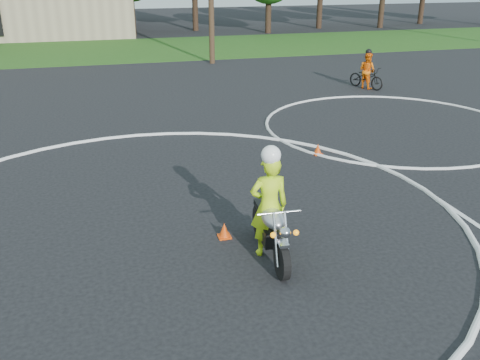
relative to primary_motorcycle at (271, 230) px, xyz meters
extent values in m
plane|color=black|center=(-1.63, -1.08, -0.54)|extent=(120.00, 120.00, 0.00)
cube|color=#1E4714|center=(-1.63, 25.92, -0.53)|extent=(120.00, 10.00, 0.02)
torus|color=silver|center=(-1.63, 1.92, -0.53)|extent=(12.12, 12.12, 0.12)
torus|color=silver|center=(6.37, 6.92, -0.53)|extent=(8.10, 8.10, 0.10)
cylinder|color=black|center=(-0.04, -0.69, -0.22)|extent=(0.16, 0.64, 0.63)
cylinder|color=black|center=(0.03, 0.78, -0.22)|extent=(0.16, 0.64, 0.63)
cube|color=black|center=(0.00, 0.09, -0.12)|extent=(0.32, 0.59, 0.32)
ellipsoid|color=silver|center=(-0.01, -0.12, 0.28)|extent=(0.41, 0.69, 0.29)
cube|color=black|center=(0.02, 0.41, 0.24)|extent=(0.30, 0.64, 0.11)
cylinder|color=silver|center=(-0.13, -0.61, 0.15)|extent=(0.06, 0.38, 0.85)
cylinder|color=white|center=(0.06, -0.61, 0.15)|extent=(0.06, 0.38, 0.85)
cube|color=silver|center=(-0.04, -0.72, 0.11)|extent=(0.16, 0.24, 0.05)
cylinder|color=silver|center=(-0.02, -0.43, 0.54)|extent=(0.74, 0.07, 0.04)
sphere|color=silver|center=(-0.04, -0.80, 0.36)|extent=(0.19, 0.19, 0.19)
sphere|color=orange|center=(-0.23, -0.77, 0.32)|extent=(0.09, 0.09, 0.09)
sphere|color=orange|center=(0.15, -0.79, 0.32)|extent=(0.09, 0.09, 0.09)
cylinder|color=silver|center=(0.19, 0.51, -0.22)|extent=(0.12, 0.84, 0.08)
imported|color=#BDE918|center=(0.00, 0.14, 0.39)|extent=(0.70, 0.48, 1.86)
sphere|color=white|center=(0.00, 0.09, 1.35)|extent=(0.34, 0.34, 0.34)
imported|color=black|center=(8.25, 12.22, -0.09)|extent=(1.24, 1.79, 0.89)
imported|color=orange|center=(8.25, 12.22, 0.20)|extent=(0.81, 0.89, 1.48)
sphere|color=black|center=(8.25, 12.22, 0.96)|extent=(0.26, 0.26, 0.26)
cone|color=#E3440B|center=(2.98, 4.93, -0.39)|extent=(0.22, 0.22, 0.30)
cube|color=#E3440B|center=(2.98, 4.93, -0.52)|extent=(0.24, 0.24, 0.03)
cone|color=#E3440B|center=(-0.62, 0.94, -0.39)|extent=(0.22, 0.22, 0.30)
cube|color=#E3440B|center=(-0.62, 0.94, -0.52)|extent=(0.24, 0.24, 0.03)
cylinder|color=#382619|center=(0.37, 32.92, 1.08)|extent=(0.44, 0.44, 3.24)
cylinder|color=#382619|center=(5.37, 34.92, 1.44)|extent=(0.44, 0.44, 3.96)
cylinder|color=#382619|center=(10.37, 31.92, 0.90)|extent=(0.44, 0.44, 2.88)
cylinder|color=#382619|center=(15.37, 33.92, 1.26)|extent=(0.44, 0.44, 3.60)
cylinder|color=#382619|center=(20.37, 32.92, 1.62)|extent=(0.44, 0.44, 4.32)
cylinder|color=#382619|center=(25.37, 34.92, 1.08)|extent=(0.44, 0.44, 3.24)
cylinder|color=#382619|center=(-3.63, 33.92, 0.90)|extent=(0.44, 0.44, 2.88)
camera|label=1|loc=(-2.71, -7.85, 4.28)|focal=40.00mm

